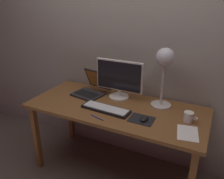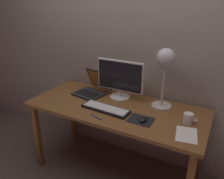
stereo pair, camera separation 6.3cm
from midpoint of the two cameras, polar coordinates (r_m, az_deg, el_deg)
name	(u,v)px [view 2 (the right image)]	position (r m, az deg, el deg)	size (l,w,h in m)	color
ground_plane	(116,170)	(2.49, 1.71, -19.59)	(4.80, 4.80, 0.00)	brown
back_wall	(136,37)	(2.24, 6.79, 12.90)	(4.80, 0.06, 2.60)	#9E998E
desk	(116,114)	(2.10, 1.92, -6.16)	(1.60, 0.70, 0.74)	brown
monitor	(120,78)	(2.16, 2.87, 2.82)	(0.47, 0.19, 0.37)	silver
keyboard_main	(106,109)	(2.00, -0.69, -4.84)	(0.45, 0.17, 0.03)	black
laptop	(94,87)	(2.33, -3.83, 0.67)	(0.34, 0.37, 0.23)	#28282B
desk_lamp	(165,65)	(1.97, 14.08, 6.09)	(0.18, 0.18, 0.53)	beige
mousepad	(141,120)	(1.87, 8.20, -7.58)	(0.20, 0.16, 0.00)	black
mouse	(143,119)	(1.84, 8.84, -7.35)	(0.06, 0.10, 0.03)	black
coffee_mug	(188,118)	(1.90, 19.54, -6.85)	(0.11, 0.08, 0.08)	white
paper_sheet_near_mouse	(186,134)	(1.77, 19.18, -10.62)	(0.15, 0.21, 0.00)	white
pen	(96,117)	(1.88, -3.02, -6.96)	(0.01, 0.01, 0.14)	#2633A5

